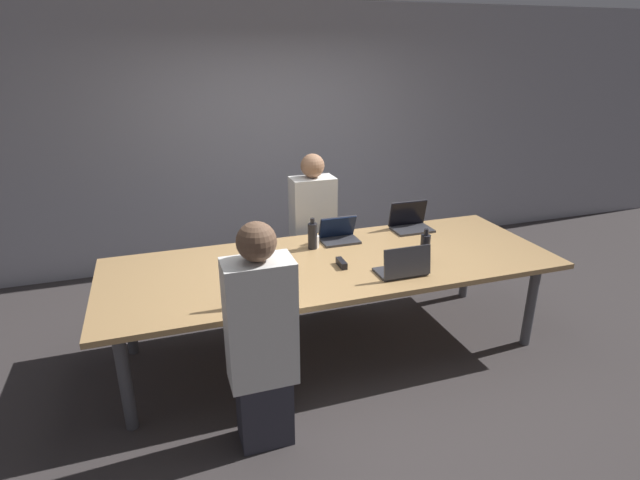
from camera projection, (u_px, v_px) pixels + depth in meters
name	position (u px, v px, depth m)	size (l,w,h in m)	color
ground_plane	(332.00, 347.00, 4.13)	(24.00, 24.00, 0.00)	#383333
curtain_wall	(268.00, 137.00, 5.53)	(12.00, 0.06, 2.80)	#9999A3
conference_table	(333.00, 268.00, 3.87)	(3.47, 1.27, 0.78)	tan
laptop_near_midright	(404.00, 267.00, 3.59)	(0.36, 0.23, 0.24)	#333338
bottle_near_midright	(425.00, 248.00, 3.79)	(0.08, 0.08, 0.27)	black
laptop_near_left	(252.00, 291.00, 3.22)	(0.34, 0.25, 0.26)	#B7B7BC
person_near_left	(261.00, 342.00, 2.92)	(0.40, 0.24, 1.45)	#2D2D38
laptop_far_right	(410.00, 221.00, 4.52)	(0.36, 0.25, 0.25)	#333338
laptop_far_center	(339.00, 234.00, 4.24)	(0.32, 0.22, 0.21)	#333338
person_far_center	(313.00, 232.00, 4.69)	(0.40, 0.24, 1.44)	#2D2D38
cup_far_center	(314.00, 242.00, 4.11)	(0.09, 0.09, 0.10)	white
bottle_far_center	(313.00, 235.00, 4.07)	(0.08, 0.08, 0.26)	black
stapler	(341.00, 263.00, 3.76)	(0.05, 0.15, 0.05)	black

